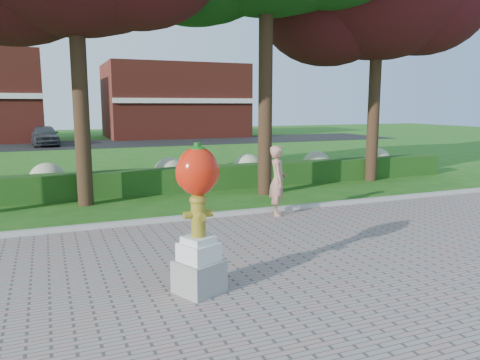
{
  "coord_description": "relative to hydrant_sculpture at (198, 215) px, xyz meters",
  "views": [
    {
      "loc": [
        -2.96,
        -7.99,
        2.87
      ],
      "look_at": [
        0.77,
        1.0,
        1.3
      ],
      "focal_mm": 35.0,
      "sensor_mm": 36.0,
      "label": 1
    }
  ],
  "objects": [
    {
      "name": "curb",
      "position": [
        0.93,
        4.48,
        -1.18
      ],
      "size": [
        40.0,
        0.18,
        0.15
      ],
      "primitive_type": "cube",
      "color": "#ADADA5",
      "rests_on": "ground"
    },
    {
      "name": "woman",
      "position": [
        3.42,
        4.08,
        -0.3
      ],
      "size": [
        0.66,
        0.78,
        1.81
      ],
      "primitive_type": "imported",
      "rotation": [
        0.0,
        0.0,
        1.16
      ],
      "color": "tan",
      "rests_on": "walkway"
    },
    {
      "name": "building_right",
      "position": [
        8.93,
        35.48,
        1.95
      ],
      "size": [
        12.0,
        8.0,
        6.4
      ],
      "primitive_type": "cube",
      "color": "maroon",
      "rests_on": "ground"
    },
    {
      "name": "ground",
      "position": [
        0.93,
        1.48,
        -1.25
      ],
      "size": [
        100.0,
        100.0,
        0.0
      ],
      "primitive_type": "plane",
      "color": "#1F5B16",
      "rests_on": "ground"
    },
    {
      "name": "hydrant_sculpture",
      "position": [
        0.0,
        0.0,
        0.0
      ],
      "size": [
        0.82,
        0.82,
        2.29
      ],
      "rotation": [
        0.0,
        0.0,
        0.42
      ],
      "color": "gray",
      "rests_on": "walkway"
    },
    {
      "name": "street",
      "position": [
        0.93,
        29.48,
        -1.24
      ],
      "size": [
        50.0,
        8.0,
        0.02
      ],
      "primitive_type": "cube",
      "color": "black",
      "rests_on": "ground"
    },
    {
      "name": "hydrangea_row",
      "position": [
        1.51,
        9.48,
        -0.7
      ],
      "size": [
        20.1,
        1.1,
        0.99
      ],
      "color": "#A0A57E",
      "rests_on": "ground"
    },
    {
      "name": "lawn_hedge",
      "position": [
        0.93,
        8.48,
        -0.85
      ],
      "size": [
        24.0,
        0.7,
        0.8
      ],
      "primitive_type": "cube",
      "color": "#133E11",
      "rests_on": "ground"
    },
    {
      "name": "parked_car",
      "position": [
        -2.11,
        29.23,
        -0.5
      ],
      "size": [
        2.05,
        4.41,
        1.46
      ],
      "primitive_type": "imported",
      "rotation": [
        0.0,
        0.0,
        0.08
      ],
      "color": "#3E4145",
      "rests_on": "street"
    }
  ]
}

